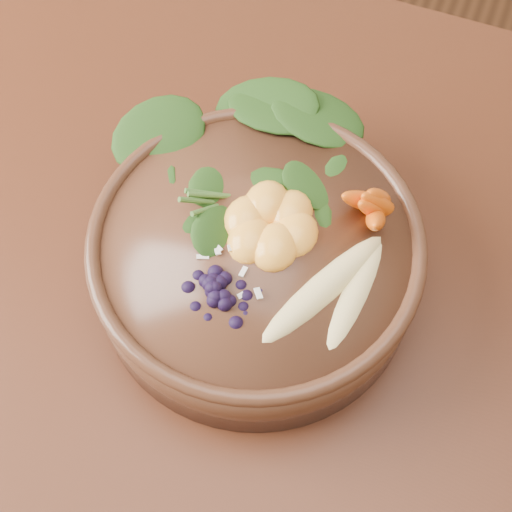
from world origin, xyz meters
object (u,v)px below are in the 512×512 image
dining_table (342,375)px  blueberry_pile (213,280)px  mandarin_cluster (271,216)px  carrot_cluster (364,184)px  kale_heap (258,153)px  stoneware_bowl (256,261)px  banana_halves (341,283)px

dining_table → blueberry_pile: (-0.12, -0.03, 0.19)m
mandarin_cluster → blueberry_pile: blueberry_pile is taller
carrot_cluster → blueberry_pile: size_ratio=0.60×
kale_heap → blueberry_pile: bearing=-84.7°
stoneware_bowl → blueberry_pile: bearing=-103.6°
dining_table → mandarin_cluster: bearing=156.8°
dining_table → banana_halves: (-0.02, 0.01, 0.19)m
dining_table → mandarin_cluster: mandarin_cluster is taller
mandarin_cluster → blueberry_pile: 0.08m
carrot_cluster → blueberry_pile: carrot_cluster is taller
stoneware_bowl → carrot_cluster: bearing=39.8°
carrot_cluster → blueberry_pile: (-0.09, -0.12, -0.02)m
dining_table → mandarin_cluster: size_ratio=16.96×
stoneware_bowl → banana_halves: bearing=-13.7°
banana_halves → carrot_cluster: bearing=113.1°
carrot_cluster → mandarin_cluster: (-0.07, -0.04, -0.02)m
carrot_cluster → banana_halves: carrot_cluster is taller
stoneware_bowl → mandarin_cluster: 0.06m
stoneware_bowl → mandarin_cluster: size_ratio=3.15×
mandarin_cluster → kale_heap: bearing=121.7°
dining_table → mandarin_cluster: (-0.10, 0.04, 0.19)m
kale_heap → banana_halves: bearing=-40.0°
kale_heap → banana_halves: kale_heap is taller
dining_table → stoneware_bowl: 0.17m
kale_heap → carrot_cluster: carrot_cluster is taller
blueberry_pile → mandarin_cluster: bearing=74.3°
stoneware_bowl → dining_table: bearing=-13.4°
kale_heap → carrot_cluster: size_ratio=2.38×
mandarin_cluster → carrot_cluster: bearing=33.7°
stoneware_bowl → blueberry_pile: blueberry_pile is taller
carrot_cluster → dining_table: bearing=-53.2°
dining_table → banana_halves: size_ratio=10.09×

